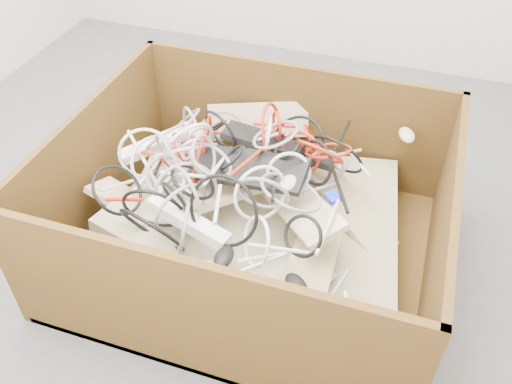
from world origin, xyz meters
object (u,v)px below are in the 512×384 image
(vga_plug, at_px, (333,197))
(cardboard_box, at_px, (249,228))
(power_strip_left, at_px, (158,143))
(power_strip_right, at_px, (188,221))

(vga_plug, bearing_deg, cardboard_box, -135.39)
(cardboard_box, relative_size, power_strip_left, 4.59)
(power_strip_right, xyz_separation_m, vga_plug, (0.41, 0.25, 0.01))
(power_strip_left, bearing_deg, cardboard_box, -50.25)
(cardboard_box, bearing_deg, power_strip_right, -117.25)
(cardboard_box, relative_size, power_strip_right, 4.45)
(power_strip_left, height_order, vga_plug, power_strip_left)
(power_strip_right, relative_size, vga_plug, 6.46)
(power_strip_right, bearing_deg, power_strip_left, 140.41)
(power_strip_left, xyz_separation_m, power_strip_right, (0.27, -0.33, -0.02))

